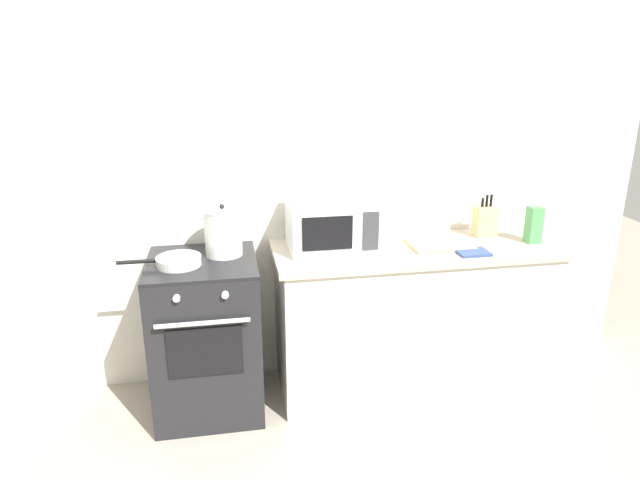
# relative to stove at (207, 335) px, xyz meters

# --- Properties ---
(ground_plane) EXTENTS (10.00, 10.00, 0.00)m
(ground_plane) POSITION_rel_stove_xyz_m (0.35, -0.60, -0.46)
(ground_plane) COLOR #9E9384
(back_wall) EXTENTS (4.40, 0.10, 2.50)m
(back_wall) POSITION_rel_stove_xyz_m (0.65, 0.37, 0.79)
(back_wall) COLOR silver
(back_wall) RESTS_ON ground_plane
(lower_cabinet_right) EXTENTS (1.64, 0.56, 0.88)m
(lower_cabinet_right) POSITION_rel_stove_xyz_m (1.25, 0.02, -0.02)
(lower_cabinet_right) COLOR beige
(lower_cabinet_right) RESTS_ON ground_plane
(countertop_right) EXTENTS (1.70, 0.60, 0.04)m
(countertop_right) POSITION_rel_stove_xyz_m (1.25, 0.02, 0.44)
(countertop_right) COLOR #ADA393
(countertop_right) RESTS_ON lower_cabinet_right
(stove) EXTENTS (0.60, 0.64, 0.92)m
(stove) POSITION_rel_stove_xyz_m (0.00, 0.00, 0.00)
(stove) COLOR black
(stove) RESTS_ON ground_plane
(stock_pot) EXTENTS (0.30, 0.21, 0.30)m
(stock_pot) POSITION_rel_stove_xyz_m (0.13, 0.08, 0.59)
(stock_pot) COLOR silver
(stock_pot) RESTS_ON stove
(frying_pan) EXTENTS (0.44, 0.24, 0.05)m
(frying_pan) POSITION_rel_stove_xyz_m (-0.12, -0.06, 0.48)
(frying_pan) COLOR silver
(frying_pan) RESTS_ON stove
(microwave) EXTENTS (0.50, 0.37, 0.30)m
(microwave) POSITION_rel_stove_xyz_m (0.75, 0.08, 0.61)
(microwave) COLOR white
(microwave) RESTS_ON countertop_right
(cutting_board) EXTENTS (0.36, 0.26, 0.02)m
(cutting_board) POSITION_rel_stove_xyz_m (1.39, 0.00, 0.47)
(cutting_board) COLOR tan
(cutting_board) RESTS_ON countertop_right
(knife_block) EXTENTS (0.13, 0.10, 0.26)m
(knife_block) POSITION_rel_stove_xyz_m (1.74, 0.14, 0.56)
(knife_block) COLOR tan
(knife_block) RESTS_ON countertop_right
(pasta_box) EXTENTS (0.08, 0.08, 0.22)m
(pasta_box) POSITION_rel_stove_xyz_m (1.97, -0.03, 0.57)
(pasta_box) COLOR #4C9356
(pasta_box) RESTS_ON countertop_right
(oven_mitt) EXTENTS (0.18, 0.14, 0.02)m
(oven_mitt) POSITION_rel_stove_xyz_m (1.52, -0.16, 0.47)
(oven_mitt) COLOR #33477A
(oven_mitt) RESTS_ON countertop_right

